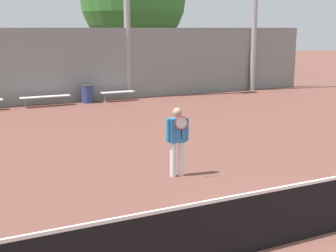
{
  "coord_description": "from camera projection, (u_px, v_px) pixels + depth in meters",
  "views": [
    {
      "loc": [
        -5.58,
        -5.4,
        3.4
      ],
      "look_at": [
        -0.36,
        5.1,
        0.94
      ],
      "focal_mm": 50.0,
      "sensor_mm": 36.0,
      "label": 1
    }
  ],
  "objects": [
    {
      "name": "back_fence",
      "position": [
        70.0,
        66.0,
        21.49
      ],
      "size": [
        26.66,
        0.06,
        3.41
      ],
      "color": "gray",
      "rests_on": "ground_plane"
    },
    {
      "name": "bench_courtside_near",
      "position": [
        118.0,
        93.0,
        22.08
      ],
      "size": [
        1.62,
        0.4,
        0.45
      ],
      "color": "white",
      "rests_on": "ground_plane"
    },
    {
      "name": "tennis_net",
      "position": [
        324.0,
        206.0,
        7.76
      ],
      "size": [
        10.58,
        0.09,
        0.99
      ],
      "color": "#195128",
      "rests_on": "ground_plane"
    },
    {
      "name": "trash_bin",
      "position": [
        87.0,
        94.0,
        21.62
      ],
      "size": [
        0.58,
        0.58,
        0.82
      ],
      "color": "navy",
      "rests_on": "ground_plane"
    },
    {
      "name": "bench_adjacent_court",
      "position": [
        45.0,
        97.0,
        20.6
      ],
      "size": [
        2.17,
        0.4,
        0.45
      ],
      "color": "white",
      "rests_on": "ground_plane"
    },
    {
      "name": "tennis_player",
      "position": [
        177.0,
        138.0,
        10.77
      ],
      "size": [
        0.55,
        0.43,
        1.63
      ],
      "rotation": [
        0.0,
        0.0,
        -0.13
      ],
      "color": "silver",
      "rests_on": "ground_plane"
    },
    {
      "name": "ground_plane",
      "position": [
        322.0,
        234.0,
        7.86
      ],
      "size": [
        100.0,
        100.0,
        0.0
      ],
      "primitive_type": "plane",
      "color": "brown"
    }
  ]
}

